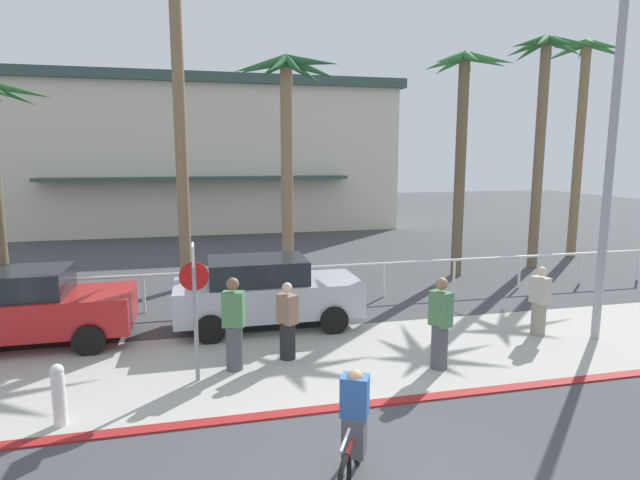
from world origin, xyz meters
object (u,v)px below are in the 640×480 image
palm_tree_5 (463,113)px  pedestrian_3 (287,325)px  palm_tree_6 (543,96)px  stop_sign_bike_lane (195,293)px  palm_tree_3 (178,55)px  pedestrian_2 (539,304)px  car_red_1 (23,307)px  car_silver_2 (266,292)px  pedestrian_1 (234,327)px  cyclist_red_0 (354,430)px  palm_tree_4 (288,110)px  bollard_0 (59,394)px  streetlight_curb (620,147)px  palm_tree_7 (582,103)px  pedestrian_0 (440,327)px

palm_tree_5 → pedestrian_3: 10.40m
palm_tree_5 → palm_tree_6: palm_tree_6 is taller
stop_sign_bike_lane → pedestrian_3: stop_sign_bike_lane is taller
palm_tree_3 → pedestrian_2: bearing=-39.1°
car_red_1 → car_silver_2: same height
pedestrian_1 → pedestrian_3: pedestrian_1 is taller
stop_sign_bike_lane → cyclist_red_0: 4.10m
pedestrian_2 → palm_tree_5: bearing=79.4°
palm_tree_4 → car_silver_2: 5.83m
palm_tree_3 → car_silver_2: size_ratio=2.29×
bollard_0 → streetlight_curb: 11.53m
stop_sign_bike_lane → bollard_0: bearing=-150.6°
bollard_0 → streetlight_curb: size_ratio=0.13×
car_silver_2 → pedestrian_3: bearing=-85.9°
pedestrian_1 → palm_tree_4: bearing=70.3°
palm_tree_5 → cyclist_red_0: palm_tree_5 is taller
palm_tree_7 → pedestrian_0: 15.05m
palm_tree_7 → cyclist_red_0: (-13.17, -12.34, -5.47)m
streetlight_curb → pedestrian_1: size_ratio=4.09×
bollard_0 → pedestrian_1: size_ratio=0.54×
palm_tree_5 → palm_tree_4: bearing=-175.7°
car_red_1 → cyclist_red_0: 8.35m
palm_tree_7 → palm_tree_6: bearing=-152.7°
palm_tree_7 → palm_tree_5: bearing=-161.3°
palm_tree_5 → palm_tree_7: size_ratio=0.87×
palm_tree_5 → pedestrian_0: bearing=-120.2°
palm_tree_4 → car_red_1: palm_tree_4 is taller
bollard_0 → palm_tree_3: 10.70m
car_red_1 → palm_tree_4: bearing=28.6°
bollard_0 → car_red_1: size_ratio=0.23×
car_silver_2 → pedestrian_0: bearing=-48.8°
bollard_0 → cyclist_red_0: 4.60m
car_red_1 → pedestrian_3: size_ratio=2.74×
streetlight_curb → cyclist_red_0: size_ratio=4.56×
streetlight_curb → cyclist_red_0: bearing=-153.0°
palm_tree_5 → pedestrian_3: (-6.98, -6.05, -4.78)m
car_silver_2 → pedestrian_1: (-0.93, -2.48, -0.01)m
pedestrian_2 → palm_tree_3: bearing=140.9°
pedestrian_0 → palm_tree_3: bearing=122.3°
bollard_0 → palm_tree_5: bearing=36.0°
pedestrian_0 → pedestrian_1: pedestrian_1 is taller
pedestrian_0 → pedestrian_3: (-2.77, 1.17, -0.12)m
stop_sign_bike_lane → palm_tree_3: (-0.28, 7.16, 5.34)m
car_silver_2 → cyclist_red_0: car_silver_2 is taller
pedestrian_3 → streetlight_curb: bearing=-5.2°
palm_tree_3 → pedestrian_3: (2.07, -6.50, -6.29)m
cyclist_red_0 → palm_tree_4: bearing=84.7°
cyclist_red_0 → streetlight_curb: bearing=27.0°
pedestrian_1 → pedestrian_2: pedestrian_1 is taller
cyclist_red_0 → pedestrian_3: size_ratio=1.03×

